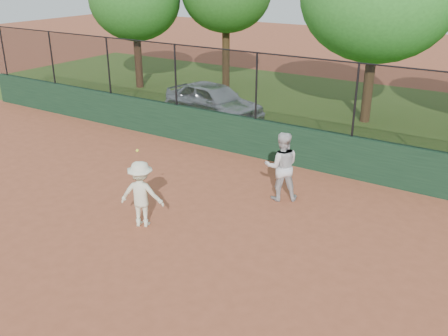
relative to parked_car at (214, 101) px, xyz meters
The scene contains 7 objects.
ground 9.49m from the parked_car, 66.28° to the right, with size 80.00×80.00×0.00m, color #A25134.
back_wall 4.64m from the parked_car, 34.97° to the right, with size 26.00×0.20×1.20m, color #193721.
grass_strip 5.11m from the parked_car, 41.26° to the left, with size 36.00×12.00×0.01m, color #335119.
parked_car is the anchor object (origin of this frame).
player_second 7.28m from the parked_car, 42.84° to the right, with size 0.86×0.67×1.77m, color silver.
player_main 8.55m from the parked_car, 67.16° to the right, with size 1.14×0.91×2.03m.
fence_assembly 4.87m from the parked_car, 35.17° to the right, with size 26.00×0.06×2.00m.
Camera 1 is at (6.50, -6.72, 5.54)m, focal length 40.00 mm.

